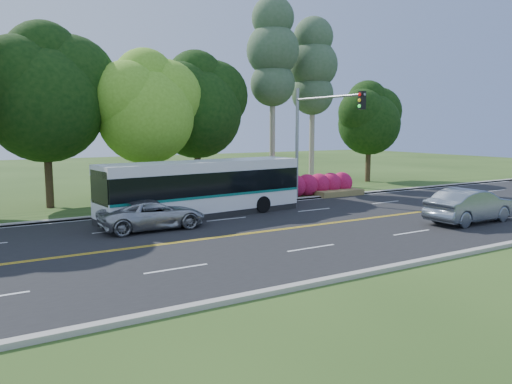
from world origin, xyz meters
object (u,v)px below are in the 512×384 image
sedan (471,206)px  suv (153,214)px  traffic_signal (316,126)px  transit_bus (203,189)px

sedan → suv: (-13.75, 6.39, -0.16)m
sedan → traffic_signal: bearing=16.4°
traffic_signal → transit_bus: bearing=-176.5°
traffic_signal → sedan: 9.91m
sedan → suv: bearing=63.8°
traffic_signal → suv: traffic_signal is taller
suv → traffic_signal: bearing=-78.2°
traffic_signal → suv: (-10.98, -2.31, -3.99)m
traffic_signal → transit_bus: (-7.62, -0.47, -3.24)m
transit_bus → sedan: 13.27m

